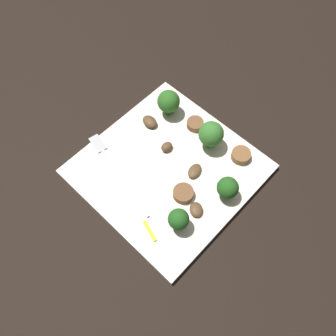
{
  "coord_description": "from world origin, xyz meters",
  "views": [
    {
      "loc": [
        -0.2,
        0.21,
        0.54
      ],
      "look_at": [
        0.0,
        0.0,
        0.01
      ],
      "focal_mm": 38.5,
      "sensor_mm": 36.0,
      "label": 1
    }
  ],
  "objects_px": {
    "sausage_slice_1": "(183,193)",
    "mushroom_3": "(196,210)",
    "sausage_slice_2": "(241,155)",
    "mushroom_1": "(150,122)",
    "mushroom_0": "(167,147)",
    "plate": "(168,170)",
    "broccoli_floret_0": "(211,134)",
    "sausage_slice_0": "(195,124)",
    "broccoli_floret_3": "(178,219)",
    "fork": "(115,168)",
    "broccoli_floret_2": "(228,188)",
    "broccoli_floret_1": "(169,102)",
    "mushroom_2": "(195,171)",
    "pepper_strip_0": "(150,231)"
  },
  "relations": [
    {
      "from": "sausage_slice_1",
      "to": "pepper_strip_0",
      "type": "xyz_separation_m",
      "value": [
        -0.0,
        0.08,
        -0.01
      ]
    },
    {
      "from": "sausage_slice_1",
      "to": "sausage_slice_2",
      "type": "xyz_separation_m",
      "value": [
        -0.02,
        -0.12,
        0.0
      ]
    },
    {
      "from": "broccoli_floret_1",
      "to": "sausage_slice_1",
      "type": "height_order",
      "value": "broccoli_floret_1"
    },
    {
      "from": "broccoli_floret_1",
      "to": "mushroom_0",
      "type": "relative_size",
      "value": 2.5
    },
    {
      "from": "fork",
      "to": "broccoli_floret_1",
      "type": "height_order",
      "value": "broccoli_floret_1"
    },
    {
      "from": "plate",
      "to": "mushroom_3",
      "type": "height_order",
      "value": "mushroom_3"
    },
    {
      "from": "broccoli_floret_0",
      "to": "broccoli_floret_3",
      "type": "xyz_separation_m",
      "value": [
        -0.06,
        0.14,
        -0.01
      ]
    },
    {
      "from": "plate",
      "to": "broccoli_floret_2",
      "type": "bearing_deg",
      "value": -164.65
    },
    {
      "from": "broccoli_floret_1",
      "to": "mushroom_2",
      "type": "distance_m",
      "value": 0.13
    },
    {
      "from": "broccoli_floret_2",
      "to": "sausage_slice_2",
      "type": "bearing_deg",
      "value": -70.22
    },
    {
      "from": "broccoli_floret_3",
      "to": "sausage_slice_0",
      "type": "distance_m",
      "value": 0.19
    },
    {
      "from": "plate",
      "to": "sausage_slice_0",
      "type": "height_order",
      "value": "sausage_slice_0"
    },
    {
      "from": "plate",
      "to": "broccoli_floret_1",
      "type": "xyz_separation_m",
      "value": [
        0.08,
        -0.08,
        0.04
      ]
    },
    {
      "from": "sausage_slice_2",
      "to": "mushroom_1",
      "type": "bearing_deg",
      "value": 19.47
    },
    {
      "from": "mushroom_2",
      "to": "mushroom_3",
      "type": "bearing_deg",
      "value": 133.38
    },
    {
      "from": "plate",
      "to": "sausage_slice_1",
      "type": "xyz_separation_m",
      "value": [
        -0.05,
        0.02,
        0.01
      ]
    },
    {
      "from": "mushroom_0",
      "to": "mushroom_1",
      "type": "height_order",
      "value": "same"
    },
    {
      "from": "sausage_slice_2",
      "to": "pepper_strip_0",
      "type": "distance_m",
      "value": 0.2
    },
    {
      "from": "broccoli_floret_1",
      "to": "sausage_slice_1",
      "type": "bearing_deg",
      "value": 141.57
    },
    {
      "from": "plate",
      "to": "pepper_strip_0",
      "type": "bearing_deg",
      "value": 119.19
    },
    {
      "from": "broccoli_floret_3",
      "to": "sausage_slice_1",
      "type": "bearing_deg",
      "value": -56.34
    },
    {
      "from": "plate",
      "to": "broccoli_floret_0",
      "type": "distance_m",
      "value": 0.09
    },
    {
      "from": "sausage_slice_1",
      "to": "mushroom_3",
      "type": "xyz_separation_m",
      "value": [
        -0.03,
        0.01,
        -0.0
      ]
    },
    {
      "from": "broccoli_floret_3",
      "to": "mushroom_1",
      "type": "bearing_deg",
      "value": -32.44
    },
    {
      "from": "broccoli_floret_0",
      "to": "sausage_slice_1",
      "type": "height_order",
      "value": "broccoli_floret_0"
    },
    {
      "from": "broccoli_floret_3",
      "to": "broccoli_floret_0",
      "type": "bearing_deg",
      "value": -67.37
    },
    {
      "from": "broccoli_floret_0",
      "to": "broccoli_floret_1",
      "type": "distance_m",
      "value": 0.1
    },
    {
      "from": "mushroom_2",
      "to": "mushroom_3",
      "type": "relative_size",
      "value": 1.15
    },
    {
      "from": "plate",
      "to": "mushroom_1",
      "type": "xyz_separation_m",
      "value": [
        0.09,
        -0.04,
        0.01
      ]
    },
    {
      "from": "broccoli_floret_2",
      "to": "broccoli_floret_3",
      "type": "xyz_separation_m",
      "value": [
        0.02,
        0.09,
        0.0
      ]
    },
    {
      "from": "sausage_slice_0",
      "to": "sausage_slice_2",
      "type": "distance_m",
      "value": 0.1
    },
    {
      "from": "broccoli_floret_2",
      "to": "mushroom_1",
      "type": "height_order",
      "value": "broccoli_floret_2"
    },
    {
      "from": "plate",
      "to": "broccoli_floret_0",
      "type": "bearing_deg",
      "value": -104.17
    },
    {
      "from": "mushroom_0",
      "to": "mushroom_2",
      "type": "distance_m",
      "value": 0.07
    },
    {
      "from": "fork",
      "to": "plate",
      "type": "bearing_deg",
      "value": -123.43
    },
    {
      "from": "fork",
      "to": "mushroom_0",
      "type": "height_order",
      "value": "mushroom_0"
    },
    {
      "from": "sausage_slice_2",
      "to": "mushroom_1",
      "type": "xyz_separation_m",
      "value": [
        0.16,
        0.06,
        -0.0
      ]
    },
    {
      "from": "broccoli_floret_2",
      "to": "mushroom_0",
      "type": "distance_m",
      "value": 0.13
    },
    {
      "from": "broccoli_floret_0",
      "to": "broccoli_floret_1",
      "type": "height_order",
      "value": "broccoli_floret_0"
    },
    {
      "from": "fork",
      "to": "sausage_slice_2",
      "type": "relative_size",
      "value": 5.51
    },
    {
      "from": "broccoli_floret_0",
      "to": "sausage_slice_0",
      "type": "xyz_separation_m",
      "value": [
        0.04,
        -0.01,
        -0.03
      ]
    },
    {
      "from": "mushroom_0",
      "to": "mushroom_2",
      "type": "bearing_deg",
      "value": 178.94
    },
    {
      "from": "sausage_slice_0",
      "to": "mushroom_2",
      "type": "xyz_separation_m",
      "value": [
        -0.06,
        0.07,
        -0.0
      ]
    },
    {
      "from": "fork",
      "to": "sausage_slice_2",
      "type": "distance_m",
      "value": 0.21
    },
    {
      "from": "mushroom_0",
      "to": "sausage_slice_2",
      "type": "bearing_deg",
      "value": -144.22
    },
    {
      "from": "broccoli_floret_3",
      "to": "sausage_slice_2",
      "type": "bearing_deg",
      "value": -87.96
    },
    {
      "from": "plate",
      "to": "mushroom_1",
      "type": "bearing_deg",
      "value": -26.67
    },
    {
      "from": "mushroom_0",
      "to": "sausage_slice_0",
      "type": "bearing_deg",
      "value": -93.13
    },
    {
      "from": "broccoli_floret_0",
      "to": "mushroom_2",
      "type": "bearing_deg",
      "value": 106.57
    },
    {
      "from": "plate",
      "to": "mushroom_3",
      "type": "bearing_deg",
      "value": 163.44
    }
  ]
}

